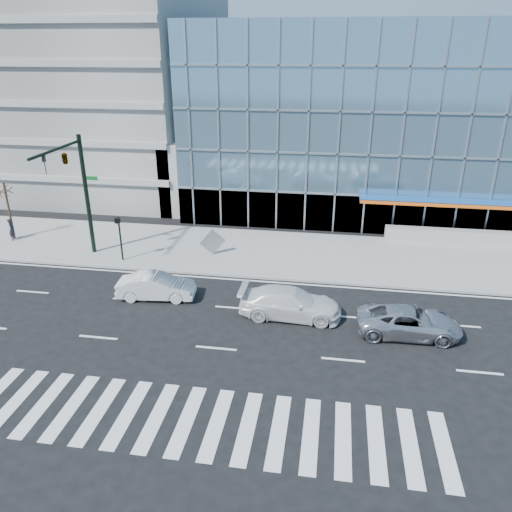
# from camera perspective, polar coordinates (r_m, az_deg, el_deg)

# --- Properties ---
(ground) EXTENTS (160.00, 160.00, 0.00)m
(ground) POSITION_cam_1_polar(r_m,az_deg,el_deg) (27.66, -2.65, -5.93)
(ground) COLOR black
(ground) RESTS_ON ground
(sidewalk) EXTENTS (120.00, 8.00, 0.15)m
(sidewalk) POSITION_cam_1_polar(r_m,az_deg,el_deg) (34.71, -0.01, 0.55)
(sidewalk) COLOR gray
(sidewalk) RESTS_ON ground
(theatre_building) EXTENTS (42.00, 26.00, 15.00)m
(theatre_building) POSITION_cam_1_polar(r_m,az_deg,el_deg) (50.76, 19.89, 15.19)
(theatre_building) COLOR #658EA8
(theatre_building) RESTS_ON ground
(parking_garage) EXTENTS (24.00, 24.00, 20.00)m
(parking_garage) POSITION_cam_1_polar(r_m,az_deg,el_deg) (55.70, -18.67, 18.56)
(parking_garage) COLOR gray
(parking_garage) RESTS_ON ground
(ramp_block) EXTENTS (6.00, 8.00, 6.00)m
(ramp_block) POSITION_cam_1_polar(r_m,az_deg,el_deg) (44.32, -5.71, 9.48)
(ramp_block) COLOR gray
(ramp_block) RESTS_ON ground
(traffic_signal) EXTENTS (1.14, 5.74, 8.00)m
(traffic_signal) POSITION_cam_1_polar(r_m,az_deg,el_deg) (33.26, -20.33, 9.12)
(traffic_signal) COLOR black
(traffic_signal) RESTS_ON sidewalk
(ped_signal_post) EXTENTS (0.30, 0.33, 3.00)m
(ped_signal_post) POSITION_cam_1_polar(r_m,az_deg,el_deg) (33.59, -15.35, 2.68)
(ped_signal_post) COLOR black
(ped_signal_post) RESTS_ON sidewalk
(street_tree_near) EXTENTS (1.10, 1.10, 4.23)m
(street_tree_near) POSITION_cam_1_polar(r_m,az_deg,el_deg) (39.93, -26.76, 6.71)
(street_tree_near) COLOR #332319
(street_tree_near) RESTS_ON sidewalk
(silver_suv) EXTENTS (5.18, 2.50, 1.42)m
(silver_suv) POSITION_cam_1_polar(r_m,az_deg,el_deg) (26.08, 17.07, -7.21)
(silver_suv) COLOR silver
(silver_suv) RESTS_ON ground
(white_suv) EXTENTS (5.42, 2.25, 1.57)m
(white_suv) POSITION_cam_1_polar(r_m,az_deg,el_deg) (26.54, 3.93, -5.39)
(white_suv) COLOR white
(white_suv) RESTS_ON ground
(white_sedan) EXTENTS (4.52, 1.98, 1.45)m
(white_sedan) POSITION_cam_1_polar(r_m,az_deg,el_deg) (28.90, -11.33, -3.43)
(white_sedan) COLOR silver
(white_sedan) RESTS_ON ground
(pedestrian) EXTENTS (0.57, 0.68, 1.60)m
(pedestrian) POSITION_cam_1_polar(r_m,az_deg,el_deg) (40.42, -26.15, 2.75)
(pedestrian) COLOR black
(pedestrian) RESTS_ON sidewalk
(tilted_panel) EXTENTS (1.64, 0.94, 1.84)m
(tilted_panel) POSITION_cam_1_polar(r_m,az_deg,el_deg) (33.81, -4.99, 1.63)
(tilted_panel) COLOR gray
(tilted_panel) RESTS_ON sidewalk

